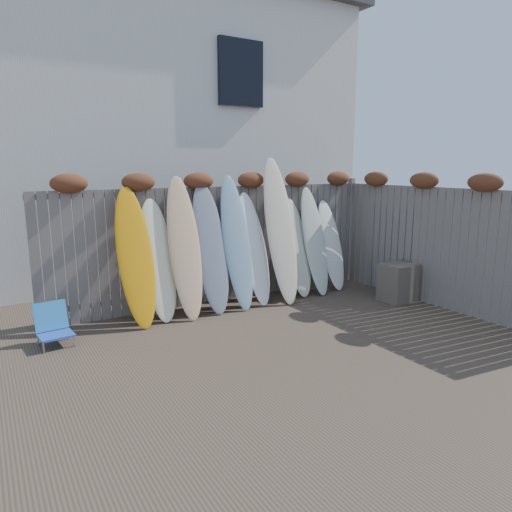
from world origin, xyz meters
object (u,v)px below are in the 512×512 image
lattice_panel (395,249)px  surfboard_0 (135,257)px  wooden_crate (398,282)px  beach_chair (53,325)px

lattice_panel → surfboard_0: (-4.69, 0.72, 0.20)m
wooden_crate → surfboard_0: size_ratio=0.31×
beach_chair → lattice_panel: (5.90, -0.51, 0.56)m
wooden_crate → surfboard_0: bearing=164.4°
wooden_crate → lattice_panel: (0.42, 0.47, 0.49)m
surfboard_0 → wooden_crate: bearing=-16.6°
lattice_panel → surfboard_0: bearing=171.4°
beach_chair → wooden_crate: bearing=-10.1°
beach_chair → surfboard_0: 1.45m
wooden_crate → lattice_panel: bearing=48.5°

